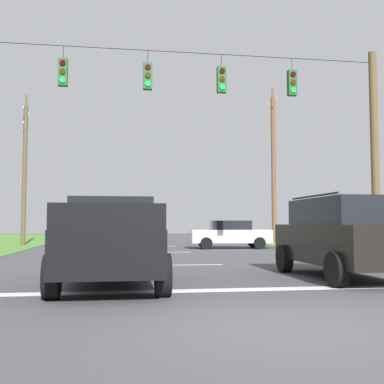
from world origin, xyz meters
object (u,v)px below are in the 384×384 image
Objects in this scene: utility_pole_mid_right at (274,167)px; utility_pole_near_left at (25,170)px; overhead_signal_span at (175,136)px; suv_black at (344,235)px; distant_car_crossing_white at (231,234)px; pickup_truck at (111,241)px.

utility_pole_mid_right is 16.69m from utility_pole_near_left.
utility_pole_near_left is (-7.81, 14.38, 0.25)m from overhead_signal_span.
overhead_signal_span is 16.37m from utility_pole_near_left.
distant_car_crossing_white is (0.52, 14.44, -0.27)m from suv_black.
pickup_truck is at bearing -109.84° from overhead_signal_span.
overhead_signal_span is 1.65× the size of utility_pole_near_left.
utility_pole_mid_right is at bearing 76.08° from suv_black.
suv_black is 14.46m from distant_car_crossing_white.
utility_pole_near_left is (-11.96, 5.42, 3.91)m from distant_car_crossing_white.
utility_pole_near_left is (-11.44, 19.86, 3.64)m from suv_black.
overhead_signal_span reaches higher than distant_car_crossing_white.
utility_pole_mid_right is 1.16× the size of utility_pole_near_left.
pickup_truck is 1.13× the size of suv_black.
suv_black reaches higher than distant_car_crossing_white.
overhead_signal_span is 3.27× the size of suv_black.
overhead_signal_span is 17.89m from utility_pole_mid_right.
pickup_truck is 16.09m from distant_car_crossing_white.
suv_black is 22.06m from utility_pole_mid_right.
distant_car_crossing_white is at bearing 65.18° from overhead_signal_span.
utility_pole_mid_right is at bearing 60.38° from overhead_signal_span.
utility_pole_mid_right reaches higher than utility_pole_near_left.
utility_pole_mid_right is (8.83, 15.53, 0.87)m from overhead_signal_span.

